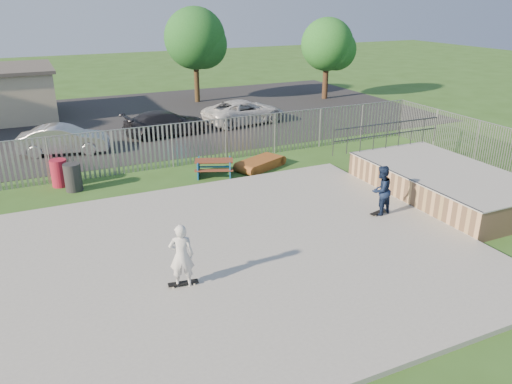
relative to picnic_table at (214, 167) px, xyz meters
name	(u,v)px	position (x,y,z in m)	size (l,w,h in m)	color
ground	(226,258)	(-2.30, -7.14, -0.35)	(120.00, 120.00, 0.00)	#2E541C
concrete_slab	(226,256)	(-2.30, -7.14, -0.28)	(15.00, 12.00, 0.15)	gray
quarter_pipe	(444,183)	(7.20, -6.10, 0.21)	(5.50, 7.05, 2.19)	tan
fence	(205,175)	(-1.30, -2.56, 0.65)	(26.04, 16.02, 2.00)	gray
picnic_table	(214,167)	(0.00, 0.00, 0.00)	(2.02, 1.86, 0.69)	#602B1B
funbox	(260,164)	(2.23, 0.01, -0.14)	(2.35, 1.82, 0.42)	brown
trash_bin_red	(59,173)	(-6.20, 1.43, 0.21)	(0.67, 0.67, 1.12)	maroon
trash_bin_grey	(73,177)	(-5.75, 0.64, 0.21)	(0.67, 0.67, 1.12)	#262729
parking_lot	(112,122)	(-2.30, 11.86, -0.34)	(40.00, 18.00, 0.02)	black
car_silver	(64,139)	(-5.57, 6.13, 0.37)	(1.48, 4.24, 1.40)	#B0B1B5
car_dark	(166,123)	(-0.08, 7.39, 0.35)	(1.92, 4.72, 1.37)	black
car_white	(244,112)	(5.02, 8.13, 0.38)	(2.36, 5.11, 1.42)	silver
tree_mid	(195,38)	(4.58, 15.74, 4.15)	(4.33, 4.33, 6.68)	#44321B
tree_right	(327,45)	(13.77, 12.84, 3.62)	(3.83, 3.83, 5.91)	#472E1C
skateboard_a	(379,213)	(3.67, -6.68, -0.16)	(0.82, 0.39, 0.08)	black
skateboard_b	(183,284)	(-3.97, -8.25, -0.16)	(0.82, 0.31, 0.08)	black
skater_navy	(381,190)	(3.67, -6.68, 0.68)	(0.86, 0.67, 1.77)	#121E3B
skater_white	(182,256)	(-3.97, -8.25, 0.68)	(0.64, 0.42, 1.77)	silver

